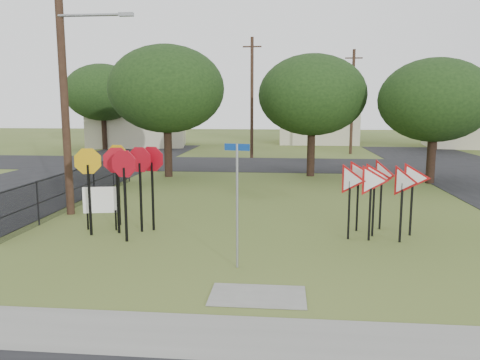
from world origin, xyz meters
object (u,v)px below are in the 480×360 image
Objects in this scene: info_board at (101,201)px; street_name_sign at (237,198)px; stop_sign_cluster at (123,170)px; yield_sign_cluster at (379,181)px.

street_name_sign is at bearing -33.54° from info_board.
stop_sign_cluster is (-3.82, 2.87, 0.24)m from street_name_sign.
info_board is at bearing -179.34° from yield_sign_cluster.
yield_sign_cluster is (7.77, 0.33, -0.29)m from stop_sign_cluster.
street_name_sign is at bearing -140.99° from yield_sign_cluster.
stop_sign_cluster is at bearing 143.08° from street_name_sign.
street_name_sign is 1.07× the size of yield_sign_cluster.
street_name_sign reaches higher than stop_sign_cluster.
street_name_sign reaches higher than info_board.
yield_sign_cluster reaches higher than info_board.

